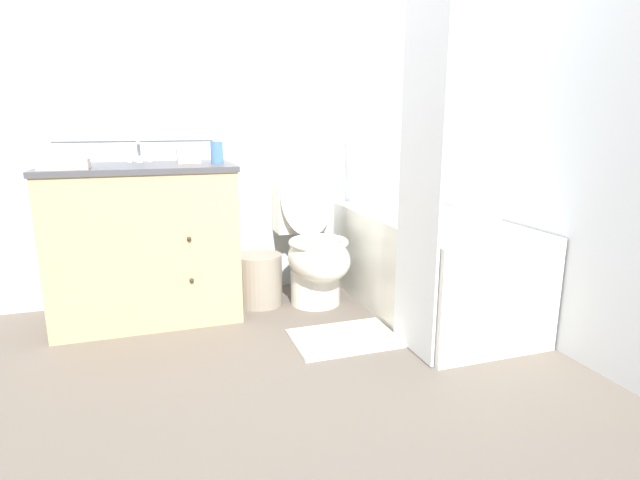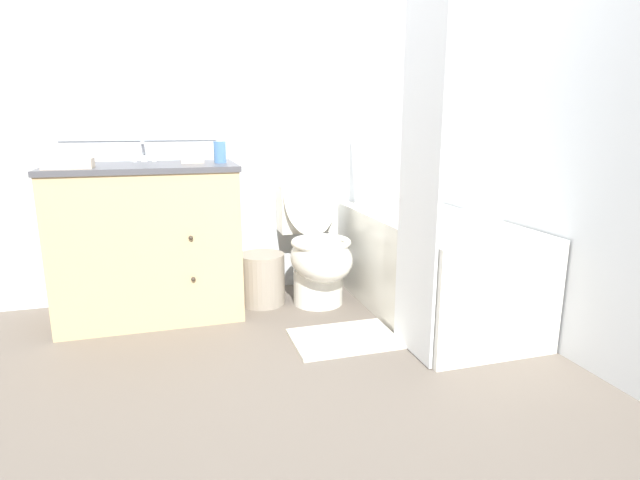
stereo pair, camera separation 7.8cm
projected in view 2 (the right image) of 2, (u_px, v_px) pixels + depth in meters
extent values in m
plane|color=#6B6056|center=(339.00, 418.00, 1.91)|extent=(14.00, 14.00, 0.00)
cube|color=silver|center=(258.00, 99.00, 3.16)|extent=(8.00, 0.05, 2.50)
cube|color=#B2BCC6|center=(137.00, 59.00, 2.89)|extent=(0.94, 0.01, 0.93)
cube|color=silver|center=(507.00, 95.00, 2.73)|extent=(0.05, 2.62, 2.50)
cube|color=tan|center=(150.00, 244.00, 2.87)|extent=(0.99, 0.57, 0.85)
cube|color=#4C4C51|center=(143.00, 167.00, 2.77)|extent=(1.01, 0.59, 0.03)
cylinder|color=silver|center=(144.00, 174.00, 2.78)|extent=(0.28, 0.28, 0.10)
sphere|color=#382D23|center=(191.00, 238.00, 2.64)|extent=(0.02, 0.02, 0.02)
sphere|color=#382D23|center=(193.00, 279.00, 2.69)|extent=(0.02, 0.02, 0.02)
cylinder|color=silver|center=(144.00, 158.00, 2.93)|extent=(0.04, 0.04, 0.04)
cylinder|color=silver|center=(143.00, 148.00, 2.88)|extent=(0.02, 0.11, 0.09)
cylinder|color=silver|center=(134.00, 158.00, 2.91)|extent=(0.03, 0.03, 0.04)
cylinder|color=silver|center=(154.00, 158.00, 2.94)|extent=(0.03, 0.03, 0.04)
cylinder|color=silver|center=(318.00, 286.00, 3.11)|extent=(0.31, 0.31, 0.22)
ellipsoid|color=silver|center=(321.00, 258.00, 3.01)|extent=(0.36, 0.52, 0.27)
torus|color=silver|center=(321.00, 242.00, 2.98)|extent=(0.36, 0.36, 0.04)
cube|color=silver|center=(306.00, 208.00, 3.27)|extent=(0.35, 0.18, 0.31)
ellipsoid|color=silver|center=(310.00, 198.00, 3.15)|extent=(0.34, 0.15, 0.48)
cube|color=silver|center=(429.00, 265.00, 2.94)|extent=(0.66, 1.41, 0.57)
cube|color=#A5A7A2|center=(431.00, 218.00, 2.88)|extent=(0.54, 1.29, 0.01)
cube|color=white|center=(420.00, 161.00, 2.25)|extent=(0.01, 0.38, 1.86)
cylinder|color=gray|center=(262.00, 279.00, 3.10)|extent=(0.28, 0.28, 0.32)
cube|color=beige|center=(192.00, 156.00, 2.87)|extent=(0.13, 0.13, 0.08)
ellipsoid|color=white|center=(191.00, 147.00, 2.86)|extent=(0.06, 0.04, 0.03)
cylinder|color=#4C7AB2|center=(220.00, 152.00, 2.85)|extent=(0.07, 0.07, 0.12)
cylinder|color=silver|center=(219.00, 139.00, 2.83)|extent=(0.04, 0.04, 0.03)
cube|color=beige|center=(68.00, 163.00, 2.51)|extent=(0.23, 0.14, 0.05)
cube|color=white|center=(460.00, 224.00, 2.41)|extent=(0.33, 0.21, 0.11)
cube|color=silver|center=(344.00, 338.00, 2.60)|extent=(0.53, 0.38, 0.02)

